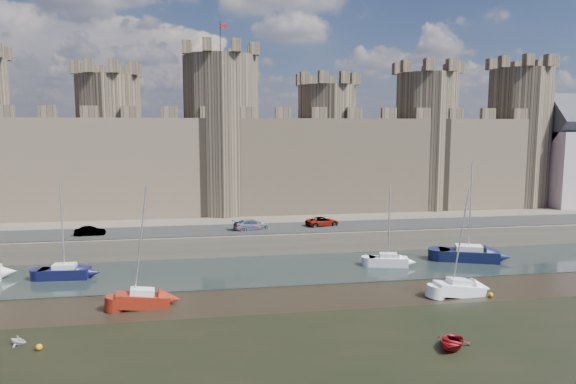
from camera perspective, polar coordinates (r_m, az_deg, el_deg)
The scene contains 17 objects.
ground at distance 32.76m, azimuth -7.68°, elevation -20.42°, with size 160.00×160.00×0.00m, color black.
water_channel at distance 55.17m, azimuth -8.38°, elevation -8.82°, with size 160.00×12.00×0.08m, color black.
quay at distance 90.14m, azimuth -8.75°, elevation -1.82°, with size 160.00×60.00×2.50m, color #4C443A.
road at distance 64.31m, azimuth -8.56°, elevation -4.23°, with size 160.00×7.00×0.10m, color black.
castle at distance 77.14m, azimuth -9.29°, elevation 4.46°, with size 108.50×11.00×29.00m.
car_1 at distance 64.77m, azimuth -21.14°, elevation -4.09°, with size 1.20×3.43×1.13m, color gray.
car_2 at distance 64.13m, azimuth -4.06°, elevation -3.64°, with size 1.88×4.62×1.34m, color gray.
car_3 at distance 66.52m, azimuth 3.86°, elevation -3.30°, with size 2.01×4.36×1.21m, color gray.
sailboat_1 at distance 56.75m, azimuth -23.56°, elevation -8.13°, with size 4.88×2.14×9.58m.
sailboat_2 at distance 57.76m, azimuth 11.07°, elevation -7.42°, with size 4.48×2.68×9.06m.
sailboat_3 at distance 62.35m, azimuth 19.41°, elevation -6.52°, with size 6.92×4.57×11.31m.
sailboat_4 at distance 46.01m, azimuth -15.86°, elevation -11.34°, with size 4.61×2.23×10.37m.
sailboat_5 at distance 49.79m, azimuth 18.44°, elevation -10.07°, with size 4.62×2.03×9.76m.
dinghy_3 at distance 41.86m, azimuth -27.77°, elevation -14.40°, with size 1.11×0.68×1.29m, color white.
dinghy_4 at distance 38.63m, azimuth 17.74°, elevation -15.73°, with size 2.28×0.66×3.20m, color maroon.
buoy_1 at distance 40.40m, azimuth -25.94°, elevation -15.24°, with size 0.46×0.46×0.46m, color orange.
buoy_3 at distance 50.38m, azimuth 21.57°, elevation -10.58°, with size 0.47×0.47×0.47m, color orange.
Camera 1 is at (-0.56, -29.07, 15.11)m, focal length 32.00 mm.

